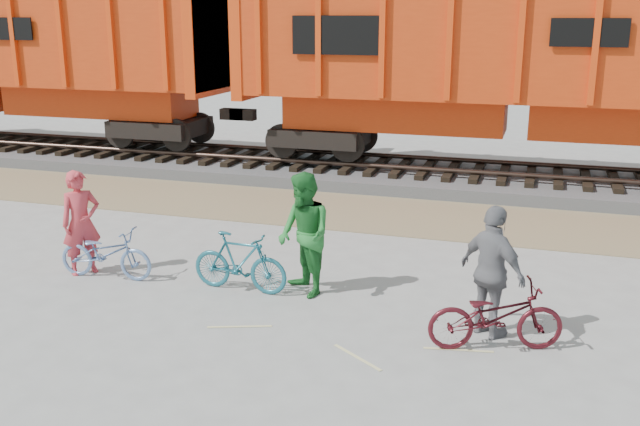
# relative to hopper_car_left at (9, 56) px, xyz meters

# --- Properties ---
(ground) EXTENTS (120.00, 120.00, 0.00)m
(ground) POSITION_rel_hopper_car_left_xyz_m (12.82, -9.00, -3.01)
(ground) COLOR #9E9E99
(ground) RESTS_ON ground
(gravel_strip) EXTENTS (120.00, 3.00, 0.02)m
(gravel_strip) POSITION_rel_hopper_car_left_xyz_m (12.82, -3.50, -3.00)
(gravel_strip) COLOR #8A7256
(gravel_strip) RESTS_ON ground
(ballast_bed) EXTENTS (120.00, 4.00, 0.30)m
(ballast_bed) POSITION_rel_hopper_car_left_xyz_m (12.82, 0.00, -2.86)
(ballast_bed) COLOR slate
(ballast_bed) RESTS_ON ground
(track) EXTENTS (120.00, 2.60, 0.24)m
(track) POSITION_rel_hopper_car_left_xyz_m (12.82, 0.00, -2.53)
(track) COLOR black
(track) RESTS_ON ballast_bed
(hopper_car_left) EXTENTS (14.00, 3.13, 4.65)m
(hopper_car_left) POSITION_rel_hopper_car_left_xyz_m (0.00, 0.00, 0.00)
(hopper_car_left) COLOR black
(hopper_car_left) RESTS_ON track
(hopper_car_center) EXTENTS (14.00, 3.13, 4.65)m
(hopper_car_center) POSITION_rel_hopper_car_left_xyz_m (15.00, 0.00, 0.00)
(hopper_car_center) COLOR black
(hopper_car_center) RESTS_ON track
(bicycle_blue) EXTENTS (1.65, 0.68, 0.85)m
(bicycle_blue) POSITION_rel_hopper_car_left_xyz_m (8.95, -8.67, -2.58)
(bicycle_blue) COLOR #6A8BBF
(bicycle_blue) RESTS_ON ground
(bicycle_teal) EXTENTS (1.60, 0.52, 0.95)m
(bicycle_teal) POSITION_rel_hopper_car_left_xyz_m (11.28, -8.54, -2.53)
(bicycle_teal) COLOR #1F6475
(bicycle_teal) RESTS_ON ground
(bicycle_maroon) EXTENTS (1.84, 1.12, 0.92)m
(bicycle_maroon) POSITION_rel_hopper_car_left_xyz_m (15.25, -9.42, -2.55)
(bicycle_maroon) COLOR #471117
(bicycle_maroon) RESTS_ON ground
(person_solo) EXTENTS (0.73, 0.76, 1.75)m
(person_solo) POSITION_rel_hopper_car_left_xyz_m (8.45, -8.57, -2.13)
(person_solo) COLOR #C3363F
(person_solo) RESTS_ON ground
(person_man) EXTENTS (1.17, 1.17, 1.92)m
(person_man) POSITION_rel_hopper_car_left_xyz_m (12.28, -8.34, -2.05)
(person_man) COLOR #21732D
(person_man) RESTS_ON ground
(person_woman) EXTENTS (1.11, 1.01, 1.82)m
(person_woman) POSITION_rel_hopper_car_left_xyz_m (15.15, -9.02, -2.10)
(person_woman) COLOR slate
(person_woman) RESTS_ON ground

